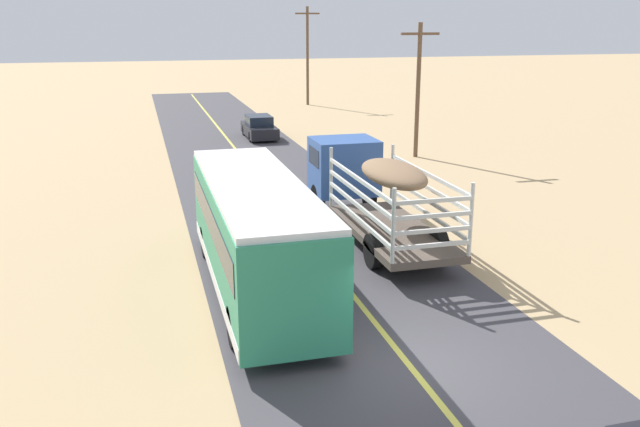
% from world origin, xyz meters
% --- Properties ---
extents(ground_plane, '(240.00, 240.00, 0.00)m').
position_xyz_m(ground_plane, '(0.00, 0.00, 0.00)').
color(ground_plane, tan).
extents(road_surface, '(8.00, 120.00, 0.02)m').
position_xyz_m(road_surface, '(0.00, 0.00, 0.01)').
color(road_surface, '#423F44').
rests_on(road_surface, ground).
extents(road_centre_line, '(0.16, 117.60, 0.00)m').
position_xyz_m(road_centre_line, '(0.00, 0.00, 0.02)').
color(road_centre_line, '#D8CC4C').
rests_on(road_centre_line, road_surface).
extents(livestock_truck, '(2.53, 9.70, 3.02)m').
position_xyz_m(livestock_truck, '(2.37, 10.54, 1.79)').
color(livestock_truck, '#3359A5').
rests_on(livestock_truck, road_surface).
extents(bus, '(2.54, 10.00, 3.21)m').
position_xyz_m(bus, '(-2.52, 5.19, 1.75)').
color(bus, '#2D8C66').
rests_on(bus, road_surface).
extents(car_far, '(1.80, 4.40, 1.46)m').
position_xyz_m(car_far, '(2.09, 30.58, 0.69)').
color(car_far, black).
rests_on(car_far, road_surface).
extents(power_pole_mid, '(2.20, 0.24, 7.34)m').
position_xyz_m(power_pole_mid, '(9.54, 22.19, 3.96)').
color(power_pole_mid, brown).
rests_on(power_pole_mid, ground).
extents(power_pole_far, '(2.20, 0.24, 8.60)m').
position_xyz_m(power_pole_far, '(9.54, 47.20, 4.59)').
color(power_pole_far, brown).
rests_on(power_pole_far, ground).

